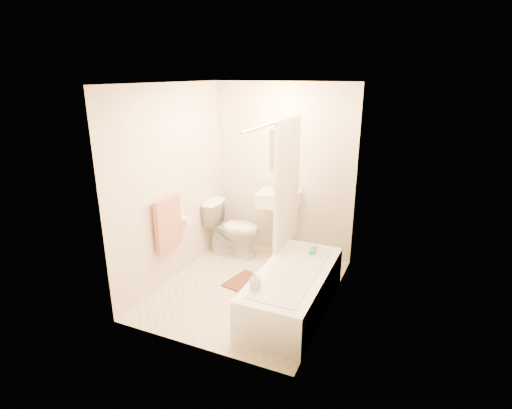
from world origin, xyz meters
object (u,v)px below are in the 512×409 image
at_px(soap_bottle, 255,281).
at_px(toilet, 233,229).
at_px(bathtub, 293,290).
at_px(bath_mat, 254,285).
at_px(sink, 279,222).

bearing_deg(soap_bottle, toilet, 123.97).
relative_size(bathtub, bath_mat, 2.49).
distance_m(toilet, bathtub, 1.60).
relative_size(bath_mat, soap_bottle, 3.46).
relative_size(sink, bathtub, 0.65).
height_order(sink, bathtub, sink).
bearing_deg(toilet, bath_mat, -141.03).
relative_size(toilet, bathtub, 0.48).
bearing_deg(toilet, soap_bottle, -148.97).
bearing_deg(bath_mat, toilet, 131.92).
relative_size(sink, bath_mat, 1.63).
bearing_deg(sink, bathtub, -67.11).
height_order(sink, bath_mat, sink).
distance_m(bathtub, soap_bottle, 0.64).
distance_m(sink, bathtub, 1.34).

